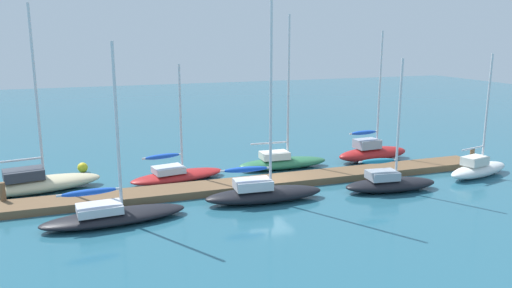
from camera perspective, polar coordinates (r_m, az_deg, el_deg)
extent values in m
plane|color=#286075|center=(28.71, 1.35, -4.71)|extent=(120.00, 120.00, 0.00)
cube|color=brown|center=(28.66, 1.35, -4.34)|extent=(28.02, 1.95, 0.39)
cylinder|color=brown|center=(27.82, -26.64, -5.22)|extent=(0.28, 0.28, 1.32)
cylinder|color=brown|center=(35.01, 23.17, -1.47)|extent=(0.28, 0.28, 1.32)
ellipsoid|color=beige|center=(29.88, -23.37, -4.24)|extent=(6.87, 3.17, 0.83)
cube|color=#333842|center=(29.65, -24.75, -3.12)|extent=(2.21, 1.74, 0.54)
cylinder|color=silver|center=(28.98, -23.57, 5.33)|extent=(0.14, 0.14, 9.13)
cylinder|color=silver|center=(29.44, -25.66, -1.71)|extent=(2.75, 0.61, 0.11)
ellipsoid|color=black|center=(24.06, -15.62, -7.90)|extent=(6.63, 2.46, 0.58)
cube|color=silver|center=(23.82, -17.24, -6.99)|extent=(2.05, 1.51, 0.38)
cylinder|color=silver|center=(23.04, -15.41, 1.72)|extent=(0.14, 0.14, 7.55)
cylinder|color=silver|center=(23.53, -18.31, -5.18)|extent=(2.73, 0.33, 0.11)
ellipsoid|color=blue|center=(23.53, -18.31, -5.18)|extent=(2.48, 0.56, 0.28)
ellipsoid|color=#B21E1E|center=(29.89, -8.80, -3.60)|extent=(5.88, 2.86, 0.57)
cube|color=silver|center=(29.57, -9.85, -2.87)|extent=(1.90, 1.59, 0.37)
cylinder|color=silver|center=(29.25, -8.50, 2.87)|extent=(0.13, 0.13, 6.21)
cylinder|color=silver|center=(29.26, -10.53, -1.39)|extent=(2.35, 0.53, 0.11)
ellipsoid|color=blue|center=(29.26, -10.53, -1.39)|extent=(2.16, 0.74, 0.28)
ellipsoid|color=black|center=(25.95, 0.97, -5.74)|extent=(6.26, 2.12, 0.74)
cube|color=silver|center=(25.60, -0.35, -4.56)|extent=(1.92, 1.34, 0.48)
cylinder|color=silver|center=(24.92, 1.69, 5.77)|extent=(0.14, 0.14, 9.67)
cylinder|color=silver|center=(25.28, -1.16, -2.88)|extent=(2.59, 0.26, 0.11)
ellipsoid|color=blue|center=(25.28, -1.16, -2.88)|extent=(2.35, 0.49, 0.28)
ellipsoid|color=#2D7047|center=(32.24, 3.08, -2.17)|extent=(5.90, 1.83, 0.69)
cube|color=silver|center=(31.90, 2.11, -1.28)|extent=(1.79, 1.23, 0.45)
cylinder|color=silver|center=(31.49, 3.68, 6.32)|extent=(0.14, 0.14, 8.88)
cylinder|color=silver|center=(31.60, 1.52, 0.11)|extent=(2.47, 0.17, 0.11)
ellipsoid|color=black|center=(28.64, 14.95, -4.46)|extent=(5.42, 2.24, 0.70)
cube|color=#9EA3AD|center=(28.24, 14.08, -3.43)|extent=(1.70, 1.35, 0.45)
cylinder|color=silver|center=(27.97, 15.84, 2.65)|extent=(0.13, 0.13, 6.49)
cylinder|color=silver|center=(27.89, 13.59, -1.88)|extent=(2.21, 0.33, 0.11)
ellipsoid|color=teal|center=(27.89, 13.59, -1.88)|extent=(2.02, 0.56, 0.28)
ellipsoid|color=#B21E1E|center=(35.10, 13.06, -1.09)|extent=(5.40, 2.04, 0.91)
cube|color=#9EA3AD|center=(34.63, 12.42, 0.03)|extent=(1.67, 1.28, 0.59)
cylinder|color=silver|center=(34.54, 13.77, 5.91)|extent=(0.13, 0.13, 7.69)
cylinder|color=silver|center=(34.29, 12.05, 1.27)|extent=(2.23, 0.26, 0.11)
ellipsoid|color=blue|center=(34.29, 12.05, 1.27)|extent=(2.02, 0.50, 0.28)
ellipsoid|color=white|center=(33.23, 23.84, -2.71)|extent=(5.21, 2.58, 0.78)
cube|color=silver|center=(32.67, 23.46, -1.75)|extent=(1.70, 1.31, 0.51)
cylinder|color=silver|center=(32.75, 24.63, 3.55)|extent=(0.13, 0.13, 6.52)
cylinder|color=silver|center=(32.24, 23.29, -0.45)|extent=(2.07, 0.62, 0.10)
sphere|color=yellow|center=(33.09, -18.97, -2.52)|extent=(0.62, 0.62, 0.62)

